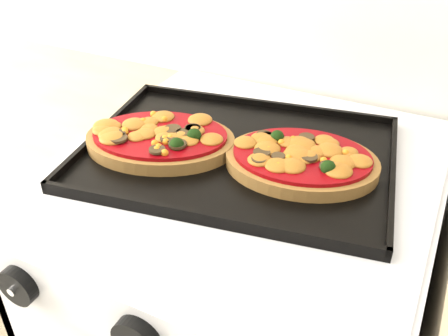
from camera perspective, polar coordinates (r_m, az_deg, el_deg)
The scene contains 5 objects.
control_panel at distance 0.64m, azimuth -9.42°, elevation -17.27°, with size 0.60×0.02×0.09m, color silver.
knob_left at distance 0.73m, azimuth -22.48°, elevation -12.36°, with size 0.06×0.06×0.02m, color black.
baking_tray at distance 0.81m, azimuth 1.58°, elevation 1.86°, with size 0.49×0.36×0.02m, color black.
pizza_left at distance 0.82m, azimuth -7.32°, elevation 3.41°, with size 0.25×0.17×0.04m, color brown, non-canonical shape.
pizza_right at distance 0.77m, azimuth 8.86°, elevation 1.07°, with size 0.24×0.18×0.03m, color brown, non-canonical shape.
Camera 1 is at (0.25, 1.08, 1.35)m, focal length 40.00 mm.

